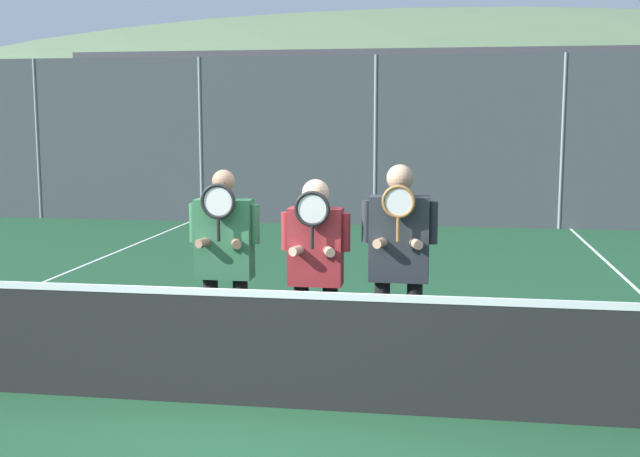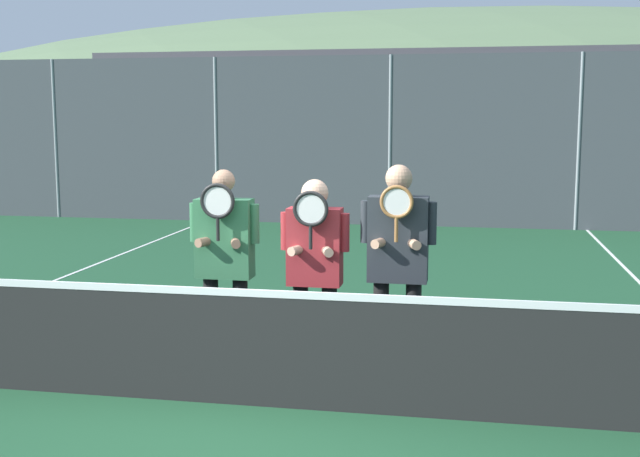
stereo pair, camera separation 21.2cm
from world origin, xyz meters
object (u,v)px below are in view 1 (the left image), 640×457
at_px(player_center_left, 316,261).
at_px(car_far_left, 100,172).
at_px(player_center_right, 399,255).
at_px(car_center, 512,174).
at_px(player_leftmost, 225,255).
at_px(car_left_of_center, 302,172).

bearing_deg(player_center_left, car_far_left, 121.09).
distance_m(player_center_right, car_center, 12.91).
bearing_deg(player_center_right, player_leftmost, 179.11).
relative_size(player_leftmost, player_center_right, 0.97).
distance_m(player_leftmost, player_center_right, 1.49).
bearing_deg(car_center, car_far_left, -178.33).
bearing_deg(player_center_left, player_center_right, -1.93).
height_order(player_leftmost, player_center_left, player_leftmost).
height_order(car_left_of_center, car_center, car_left_of_center).
relative_size(player_center_left, car_far_left, 0.36).
bearing_deg(car_left_of_center, car_far_left, -179.69).
relative_size(player_center_right, car_center, 0.42).
height_order(player_center_right, car_left_of_center, player_center_right).
height_order(player_leftmost, car_left_of_center, player_leftmost).
xyz_separation_m(player_center_left, player_center_right, (0.70, -0.02, 0.07)).
xyz_separation_m(player_center_right, car_far_left, (-8.21, 12.47, -0.24)).
bearing_deg(player_center_left, player_leftmost, -179.97).
bearing_deg(player_center_right, car_center, 81.47).
distance_m(player_center_left, player_center_right, 0.70).
relative_size(player_center_left, car_center, 0.39).
height_order(player_leftmost, car_far_left, player_leftmost).
bearing_deg(car_left_of_center, player_center_right, -76.28).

